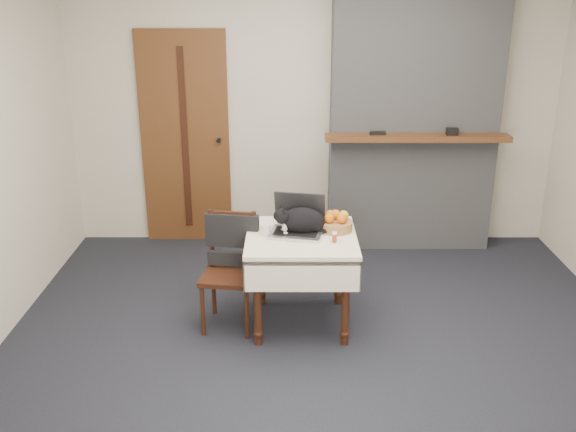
# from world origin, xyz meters

# --- Properties ---
(ground) EXTENTS (4.50, 4.50, 0.00)m
(ground) POSITION_xyz_m (0.00, 0.00, 0.00)
(ground) COLOR black
(ground) RESTS_ON ground
(room_shell) EXTENTS (4.52, 4.01, 2.61)m
(room_shell) POSITION_xyz_m (0.00, 0.46, 1.76)
(room_shell) COLOR beige
(room_shell) RESTS_ON ground
(door) EXTENTS (0.82, 0.10, 2.00)m
(door) POSITION_xyz_m (-1.20, 1.97, 1.00)
(door) COLOR brown
(door) RESTS_ON ground
(chimney) EXTENTS (1.62, 0.48, 2.60)m
(chimney) POSITION_xyz_m (0.90, 1.85, 1.30)
(chimney) COLOR gray
(chimney) RESTS_ON ground
(side_table) EXTENTS (0.78, 0.78, 0.70)m
(side_table) POSITION_xyz_m (-0.14, 0.31, 0.59)
(side_table) COLOR #311C0D
(side_table) RESTS_ON ground
(laptop) EXTENTS (0.42, 0.38, 0.27)m
(laptop) POSITION_xyz_m (-0.17, 0.37, 0.77)
(laptop) COLOR #B7B7BC
(laptop) RESTS_ON side_table
(cat) EXTENTS (0.46, 0.25, 0.22)m
(cat) POSITION_xyz_m (-0.13, 0.35, 0.79)
(cat) COLOR black
(cat) RESTS_ON side_table
(cream_jar) EXTENTS (0.07, 0.07, 0.08)m
(cream_jar) POSITION_xyz_m (-0.39, 0.31, 0.74)
(cream_jar) COLOR silver
(cream_jar) RESTS_ON side_table
(pill_bottle) EXTENTS (0.04, 0.04, 0.07)m
(pill_bottle) POSITION_xyz_m (0.08, 0.18, 0.74)
(pill_bottle) COLOR #993412
(pill_bottle) RESTS_ON side_table
(fruit_basket) EXTENTS (0.24, 0.24, 0.14)m
(fruit_basket) POSITION_xyz_m (0.11, 0.41, 0.76)
(fruit_basket) COLOR #AA6944
(fruit_basket) RESTS_ON side_table
(desk_clutter) EXTENTS (0.10, 0.11, 0.01)m
(desk_clutter) POSITION_xyz_m (-0.01, 0.36, 0.70)
(desk_clutter) COLOR black
(desk_clutter) RESTS_ON side_table
(chair) EXTENTS (0.43, 0.42, 0.84)m
(chair) POSITION_xyz_m (-0.65, 0.35, 0.54)
(chair) COLOR #311C0D
(chair) RESTS_ON ground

